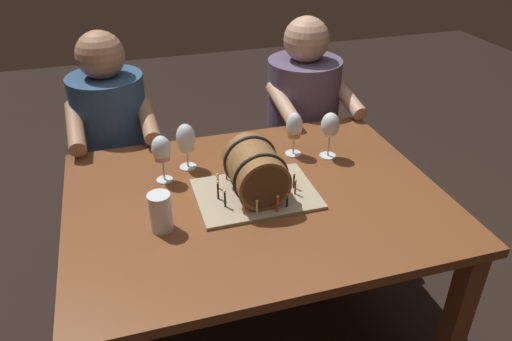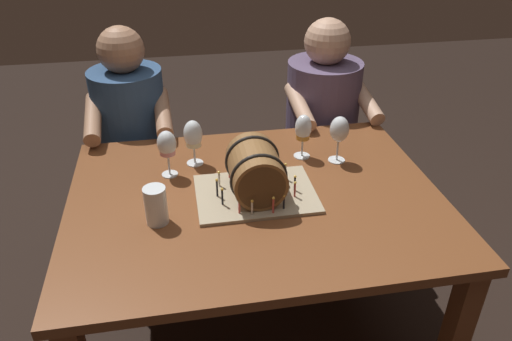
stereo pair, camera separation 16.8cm
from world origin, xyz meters
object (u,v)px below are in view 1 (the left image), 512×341
at_px(wine_glass_rose, 161,151).
at_px(wine_glass_white, 186,140).
at_px(barrel_cake, 256,173).
at_px(beer_pint, 161,213).
at_px(person_seated_right, 301,137).
at_px(dining_table, 256,219).
at_px(wine_glass_amber, 294,128).
at_px(person_seated_left, 119,166).
at_px(wine_glass_empty, 330,126).

xyz_separation_m(wine_glass_rose, wine_glass_white, (0.10, 0.07, -0.00)).
relative_size(barrel_cake, beer_pint, 3.21).
relative_size(barrel_cake, wine_glass_white, 2.28).
bearing_deg(wine_glass_rose, person_seated_right, 34.62).
height_order(dining_table, wine_glass_amber, wine_glass_amber).
xyz_separation_m(wine_glass_white, person_seated_left, (-0.27, 0.46, -0.32)).
bearing_deg(barrel_cake, wine_glass_amber, 46.30).
xyz_separation_m(beer_pint, person_seated_right, (0.81, 0.82, -0.25)).
bearing_deg(barrel_cake, dining_table, -115.26).
bearing_deg(wine_glass_empty, wine_glass_rose, 179.44).
bearing_deg(dining_table, wine_glass_empty, 27.53).
relative_size(dining_table, wine_glass_amber, 7.19).
bearing_deg(wine_glass_empty, dining_table, -152.47).
height_order(wine_glass_empty, person_seated_right, person_seated_right).
height_order(barrel_cake, person_seated_left, person_seated_left).
relative_size(wine_glass_rose, wine_glass_amber, 1.00).
relative_size(dining_table, person_seated_left, 1.11).
height_order(wine_glass_rose, person_seated_right, person_seated_right).
height_order(beer_pint, person_seated_left, person_seated_left).
bearing_deg(dining_table, wine_glass_white, 126.70).
bearing_deg(person_seated_left, wine_glass_rose, -72.32).
bearing_deg(person_seated_left, wine_glass_amber, -34.24).
distance_m(wine_glass_rose, wine_glass_white, 0.12).
xyz_separation_m(barrel_cake, person_seated_left, (-0.47, 0.72, -0.29)).
relative_size(dining_table, barrel_cake, 3.13).
height_order(barrel_cake, wine_glass_rose, barrel_cake).
height_order(dining_table, wine_glass_rose, wine_glass_rose).
xyz_separation_m(wine_glass_white, beer_pint, (-0.15, -0.36, -0.06)).
bearing_deg(person_seated_right, beer_pint, -134.63).
relative_size(wine_glass_empty, wine_glass_white, 1.03).
bearing_deg(person_seated_right, person_seated_left, -179.98).
xyz_separation_m(barrel_cake, wine_glass_empty, (0.36, 0.18, 0.04)).
relative_size(wine_glass_white, wine_glass_amber, 1.01).
distance_m(wine_glass_white, person_seated_left, 0.62).
relative_size(wine_glass_empty, wine_glass_amber, 1.04).
relative_size(wine_glass_empty, wine_glass_rose, 1.04).
distance_m(dining_table, beer_pint, 0.39).
distance_m(wine_glass_white, beer_pint, 0.40).
relative_size(wine_glass_rose, wine_glass_white, 0.99).
distance_m(wine_glass_white, person_seated_right, 0.86).
bearing_deg(wine_glass_white, dining_table, -53.30).
bearing_deg(beer_pint, dining_table, 15.97).
bearing_deg(barrel_cake, wine_glass_empty, 27.19).
xyz_separation_m(wine_glass_rose, person_seated_right, (0.76, 0.53, -0.32)).
xyz_separation_m(dining_table, wine_glass_amber, (0.23, 0.25, 0.22)).
distance_m(wine_glass_rose, beer_pint, 0.30).
xyz_separation_m(dining_table, person_seated_left, (-0.46, 0.72, -0.10)).
distance_m(barrel_cake, wine_glass_amber, 0.34).
distance_m(wine_glass_empty, beer_pint, 0.76).
xyz_separation_m(wine_glass_empty, wine_glass_rose, (-0.66, 0.01, -0.01)).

